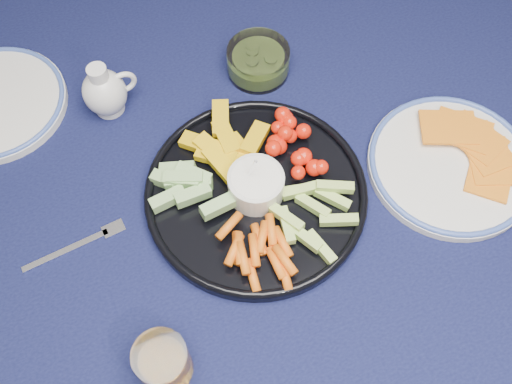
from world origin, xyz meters
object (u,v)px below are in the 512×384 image
object	(u,v)px
cheese_plate	(451,163)
juice_tumbler	(164,363)
creamer_pitcher	(105,92)
pickle_bowl	(258,62)
dining_table	(216,214)
crudite_platter	(255,191)

from	to	relation	value
cheese_plate	juice_tumbler	distance (m)	0.50
cheese_plate	juice_tumbler	world-z (taller)	juice_tumbler
creamer_pitcher	pickle_bowl	xyz separation A→B (m)	(0.25, -0.01, -0.02)
cheese_plate	juice_tumbler	bearing A→B (deg)	-164.95
dining_table	juice_tumbler	distance (m)	0.29
pickle_bowl	cheese_plate	distance (m)	0.35
crudite_platter	juice_tumbler	bearing A→B (deg)	-135.32
pickle_bowl	crudite_platter	bearing A→B (deg)	-112.63
crudite_platter	creamer_pitcher	distance (m)	0.28
crudite_platter	pickle_bowl	distance (m)	0.24
dining_table	pickle_bowl	world-z (taller)	pickle_bowl
juice_tumbler	creamer_pitcher	bearing A→B (deg)	85.28
dining_table	crudite_platter	xyz separation A→B (m)	(0.05, -0.04, 0.11)
dining_table	crudite_platter	size ratio (longest dim) A/B	5.13
creamer_pitcher	cheese_plate	bearing A→B (deg)	-33.30
dining_table	cheese_plate	bearing A→B (deg)	-15.57
creamer_pitcher	cheese_plate	size ratio (longest dim) A/B	0.38
dining_table	cheese_plate	size ratio (longest dim) A/B	6.70
dining_table	crudite_platter	bearing A→B (deg)	-35.34
pickle_bowl	cheese_plate	size ratio (longest dim) A/B	0.41
creamer_pitcher	juice_tumbler	bearing A→B (deg)	-94.72
crudite_platter	pickle_bowl	xyz separation A→B (m)	(0.09, 0.22, 0.00)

